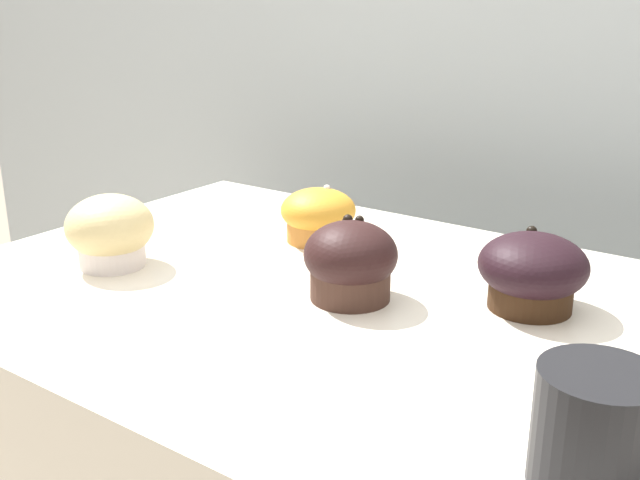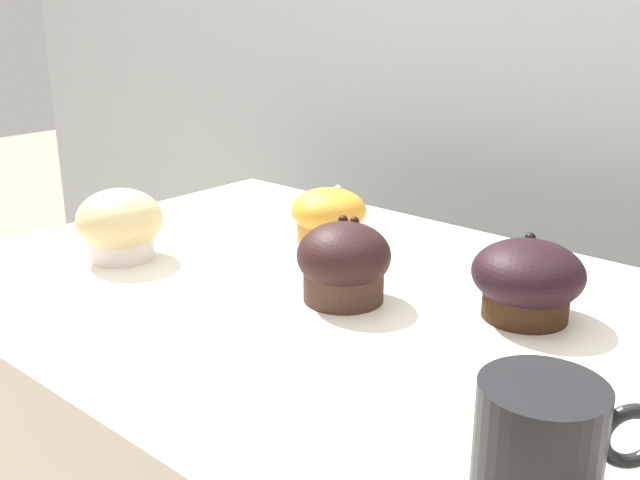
{
  "view_description": "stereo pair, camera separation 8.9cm",
  "coord_description": "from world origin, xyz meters",
  "px_view_note": "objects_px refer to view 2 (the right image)",
  "views": [
    {
      "loc": [
        0.41,
        -0.65,
        1.24
      ],
      "look_at": [
        -0.08,
        0.04,
        0.96
      ],
      "focal_mm": 42.0,
      "sensor_mm": 36.0,
      "label": 1
    },
    {
      "loc": [
        0.48,
        -0.59,
        1.24
      ],
      "look_at": [
        -0.08,
        0.04,
        0.96
      ],
      "focal_mm": 42.0,
      "sensor_mm": 36.0,
      "label": 2
    }
  ],
  "objects_px": {
    "muffin_front_center": "(527,280)",
    "coffee_cup": "(542,442)",
    "muffin_back_left": "(120,225)",
    "muffin_back_right": "(345,263)",
    "muffin_front_left": "(329,215)"
  },
  "relations": [
    {
      "from": "muffin_front_center",
      "to": "muffin_back_left",
      "type": "xyz_separation_m",
      "value": [
        -0.47,
        -0.17,
        0.0
      ]
    },
    {
      "from": "muffin_back_right",
      "to": "muffin_front_left",
      "type": "xyz_separation_m",
      "value": [
        -0.15,
        0.14,
        -0.01
      ]
    },
    {
      "from": "muffin_back_left",
      "to": "muffin_back_right",
      "type": "relative_size",
      "value": 1.04
    },
    {
      "from": "muffin_back_left",
      "to": "coffee_cup",
      "type": "bearing_deg",
      "value": -8.77
    },
    {
      "from": "muffin_front_center",
      "to": "coffee_cup",
      "type": "relative_size",
      "value": 1.08
    },
    {
      "from": "muffin_back_left",
      "to": "muffin_front_center",
      "type": "bearing_deg",
      "value": 20.3
    },
    {
      "from": "muffin_front_center",
      "to": "muffin_front_left",
      "type": "bearing_deg",
      "value": 170.4
    },
    {
      "from": "coffee_cup",
      "to": "muffin_back_left",
      "type": "bearing_deg",
      "value": 171.23
    },
    {
      "from": "muffin_back_left",
      "to": "coffee_cup",
      "type": "distance_m",
      "value": 0.63
    },
    {
      "from": "muffin_back_right",
      "to": "muffin_back_left",
      "type": "bearing_deg",
      "value": -163.92
    },
    {
      "from": "muffin_back_right",
      "to": "muffin_front_left",
      "type": "bearing_deg",
      "value": 135.98
    },
    {
      "from": "muffin_back_right",
      "to": "coffee_cup",
      "type": "bearing_deg",
      "value": -29.63
    },
    {
      "from": "muffin_back_left",
      "to": "coffee_cup",
      "type": "height_order",
      "value": "muffin_back_left"
    },
    {
      "from": "muffin_back_left",
      "to": "muffin_back_right",
      "type": "xyz_separation_m",
      "value": [
        0.3,
        0.09,
        -0.0
      ]
    },
    {
      "from": "muffin_front_center",
      "to": "coffee_cup",
      "type": "bearing_deg",
      "value": -61.51
    }
  ]
}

